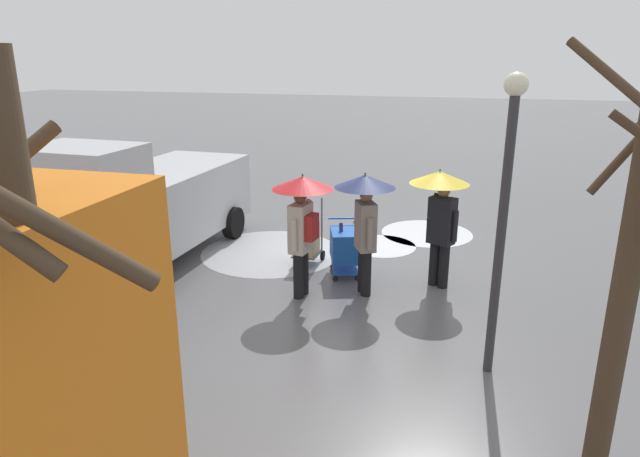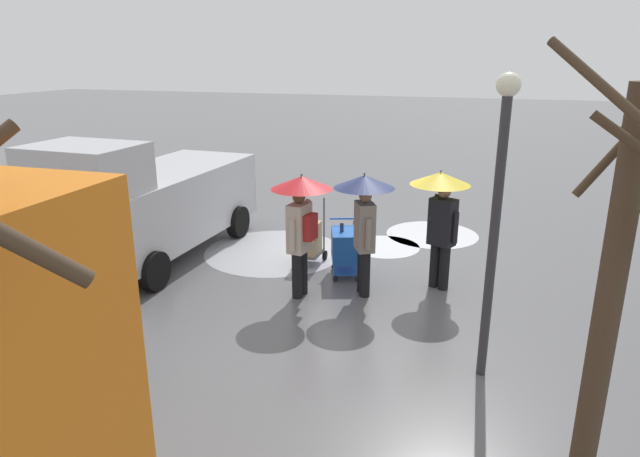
# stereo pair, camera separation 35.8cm
# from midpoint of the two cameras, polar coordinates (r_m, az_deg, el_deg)

# --- Properties ---
(ground_plane) EXTENTS (90.00, 90.00, 0.00)m
(ground_plane) POSITION_cam_midpoint_polar(r_m,az_deg,el_deg) (11.66, 1.73, -2.98)
(ground_plane) COLOR #5B5B5E
(slush_patch_near_cluster) EXTENTS (2.56, 2.56, 0.01)m
(slush_patch_near_cluster) POSITION_cam_midpoint_polar(r_m,az_deg,el_deg) (11.11, -26.02, -5.88)
(slush_patch_near_cluster) COLOR #ADAFB5
(slush_patch_near_cluster) RESTS_ON ground
(slush_patch_under_van) EXTENTS (2.12, 2.12, 0.01)m
(slush_patch_under_van) POSITION_cam_midpoint_polar(r_m,az_deg,el_deg) (13.43, 10.03, -0.45)
(slush_patch_under_van) COLOR silver
(slush_patch_under_van) RESTS_ON ground
(slush_patch_mid_street) EXTENTS (1.54, 1.54, 0.01)m
(slush_patch_mid_street) POSITION_cam_midpoint_polar(r_m,az_deg,el_deg) (12.41, 5.36, -1.76)
(slush_patch_mid_street) COLOR silver
(slush_patch_mid_street) RESTS_ON ground
(slush_patch_far_side) EXTENTS (2.96, 2.96, 0.01)m
(slush_patch_far_side) POSITION_cam_midpoint_polar(r_m,az_deg,el_deg) (12.03, -5.84, -2.40)
(slush_patch_far_side) COLOR #999BA0
(slush_patch_far_side) RESTS_ON ground
(cargo_van_parked_right) EXTENTS (2.35, 5.41, 2.60)m
(cargo_van_parked_right) POSITION_cam_midpoint_polar(r_m,az_deg,el_deg) (11.72, -18.19, 2.29)
(cargo_van_parked_right) COLOR #B7BABF
(cargo_van_parked_right) RESTS_ON ground
(shopping_cart_vendor) EXTENTS (0.78, 0.95, 1.04)m
(shopping_cart_vendor) POSITION_cam_midpoint_polar(r_m,az_deg,el_deg) (10.59, 1.57, -1.84)
(shopping_cart_vendor) COLOR #1951B2
(shopping_cart_vendor) RESTS_ON ground
(hand_dolly_boxes) EXTENTS (0.54, 0.71, 1.32)m
(hand_dolly_boxes) POSITION_cam_midpoint_polar(r_m,az_deg,el_deg) (11.18, -2.24, -1.14)
(hand_dolly_boxes) COLOR #515156
(hand_dolly_boxes) RESTS_ON ground
(pedestrian_pink_side) EXTENTS (1.04, 1.04, 2.15)m
(pedestrian_pink_side) POSITION_cam_midpoint_polar(r_m,az_deg,el_deg) (9.54, 3.53, 2.32)
(pedestrian_pink_side) COLOR black
(pedestrian_pink_side) RESTS_ON ground
(pedestrian_black_side) EXTENTS (1.04, 1.04, 2.15)m
(pedestrian_black_side) POSITION_cam_midpoint_polar(r_m,az_deg,el_deg) (9.42, -2.91, 2.05)
(pedestrian_black_side) COLOR black
(pedestrian_black_side) RESTS_ON ground
(pedestrian_white_side) EXTENTS (1.04, 1.04, 2.15)m
(pedestrian_white_side) POSITION_cam_midpoint_polar(r_m,az_deg,el_deg) (10.00, 11.12, 2.74)
(pedestrian_white_side) COLOR black
(pedestrian_white_side) RESTS_ON ground
(bare_tree_near) EXTENTS (1.33, 1.34, 4.19)m
(bare_tree_near) POSITION_cam_midpoint_polar(r_m,az_deg,el_deg) (5.74, 27.13, -4.55)
(bare_tree_near) COLOR #423323
(bare_tree_near) RESTS_ON ground
(bare_tree_far) EXTENTS (1.40, 1.40, 4.10)m
(bare_tree_far) POSITION_cam_midpoint_polar(r_m,az_deg,el_deg) (3.33, -28.94, -19.62)
(bare_tree_far) COLOR #423323
(bare_tree_far) RESTS_ON ground
(street_lamp) EXTENTS (0.28, 0.28, 3.86)m
(street_lamp) POSITION_cam_midpoint_polar(r_m,az_deg,el_deg) (7.13, 16.87, 2.92)
(street_lamp) COLOR #2D2D33
(street_lamp) RESTS_ON ground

